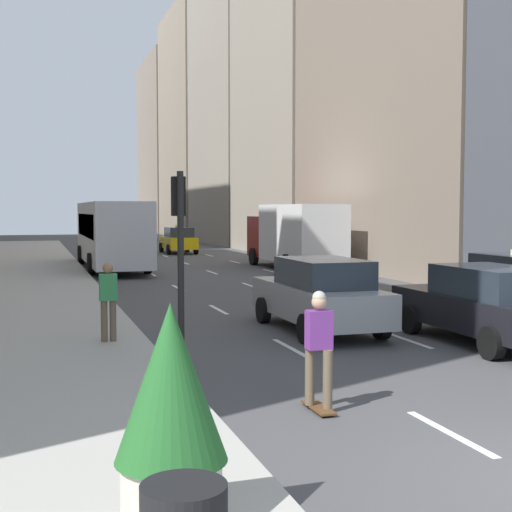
% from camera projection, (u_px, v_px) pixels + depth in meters
% --- Properties ---
extents(lane_markings, '(5.72, 56.00, 0.01)m').
position_uv_depth(lane_markings, '(229.00, 278.00, 30.07)').
color(lane_markings, white).
rests_on(lane_markings, ground).
extents(building_row_right, '(6.00, 94.17, 34.33)m').
position_uv_depth(building_row_right, '(256.00, 80.00, 56.75)').
color(building_row_right, '#4C515B').
rests_on(building_row_right, ground).
extents(taxi_second, '(2.02, 4.40, 1.87)m').
position_uv_depth(taxi_second, '(178.00, 240.00, 47.42)').
color(taxi_second, yellow).
rests_on(taxi_second, ground).
extents(sedan_black_near, '(2.02, 4.95, 1.69)m').
position_uv_depth(sedan_black_near, '(486.00, 304.00, 15.36)').
color(sedan_black_near, black).
rests_on(sedan_black_near, ground).
extents(sedan_silver_behind, '(2.02, 4.85, 1.75)m').
position_uv_depth(sedan_silver_behind, '(320.00, 294.00, 16.99)').
color(sedan_silver_behind, '#9EA0A5').
rests_on(sedan_silver_behind, ground).
extents(city_bus, '(2.80, 11.61, 3.25)m').
position_uv_depth(city_bus, '(111.00, 232.00, 34.84)').
color(city_bus, silver).
rests_on(city_bus, ground).
extents(box_truck, '(2.58, 8.40, 3.15)m').
position_uv_depth(box_truck, '(294.00, 234.00, 34.44)').
color(box_truck, maroon).
rests_on(box_truck, ground).
extents(skateboarder, '(0.36, 0.80, 1.75)m').
position_uv_depth(skateboarder, '(319.00, 345.00, 10.23)').
color(skateboarder, brown).
rests_on(skateboarder, ground).
extents(planter_with_shrub, '(1.00, 1.00, 1.95)m').
position_uv_depth(planter_with_shrub, '(171.00, 410.00, 6.24)').
color(planter_with_shrub, beige).
rests_on(planter_with_shrub, sidewalk_left).
extents(pedestrian_mid_block, '(0.36, 0.22, 1.65)m').
position_uv_depth(pedestrian_mid_block, '(108.00, 298.00, 14.86)').
color(pedestrian_mid_block, brown).
rests_on(pedestrian_mid_block, sidewalk_left).
extents(traffic_light_pole, '(0.24, 0.42, 3.60)m').
position_uv_depth(traffic_light_pole, '(180.00, 237.00, 13.03)').
color(traffic_light_pole, black).
rests_on(traffic_light_pole, ground).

